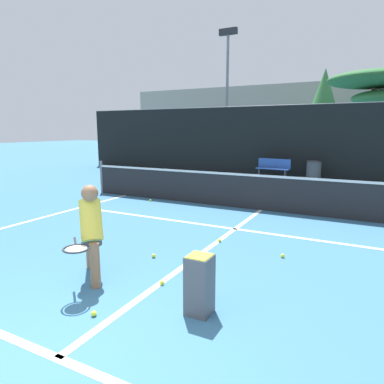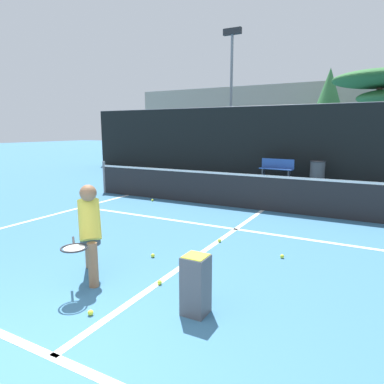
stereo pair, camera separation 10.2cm
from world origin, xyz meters
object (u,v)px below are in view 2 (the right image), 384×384
(courtside_bench, at_px, (277,168))
(trash_bin, at_px, (317,171))
(player_practicing, at_px, (89,228))
(ball_hopper, at_px, (196,283))

(courtside_bench, relative_size, trash_bin, 1.75)
(player_practicing, distance_m, trash_bin, 11.60)
(player_practicing, xyz_separation_m, courtside_bench, (-0.31, 11.39, -0.29))
(trash_bin, bearing_deg, ball_hopper, -88.08)
(player_practicing, height_order, courtside_bench, player_practicing)
(ball_hopper, height_order, courtside_bench, courtside_bench)
(player_practicing, height_order, ball_hopper, player_practicing)
(courtside_bench, height_order, trash_bin, courtside_bench)
(trash_bin, bearing_deg, player_practicing, -96.75)
(ball_hopper, relative_size, courtside_bench, 0.48)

